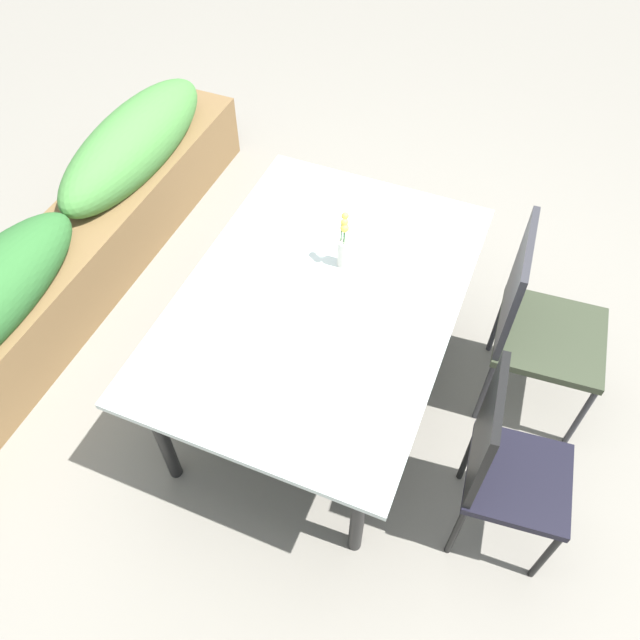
{
  "coord_description": "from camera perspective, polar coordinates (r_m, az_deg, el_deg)",
  "views": [
    {
      "loc": [
        -1.72,
        -0.77,
        2.79
      ],
      "look_at": [
        -0.06,
        -0.09,
        0.56
      ],
      "focal_mm": 35.26,
      "sensor_mm": 36.0,
      "label": 1
    }
  ],
  "objects": [
    {
      "name": "chair_near_left",
      "position": [
        2.58,
        16.32,
        -12.33
      ],
      "size": [
        0.44,
        0.44,
        1.0
      ],
      "rotation": [
        0.0,
        0.0,
        3.25
      ],
      "color": "black",
      "rests_on": "ground"
    },
    {
      "name": "chair_near_right",
      "position": [
        3.02,
        19.01,
        0.0
      ],
      "size": [
        0.52,
        0.52,
        1.02
      ],
      "rotation": [
        0.0,
        0.0,
        3.21
      ],
      "color": "#333B29",
      "rests_on": "ground"
    },
    {
      "name": "ground_plane",
      "position": [
        3.37,
        -0.97,
        -4.81
      ],
      "size": [
        12.0,
        12.0,
        0.0
      ],
      "primitive_type": "plane",
      "color": "gray"
    },
    {
      "name": "dining_table",
      "position": [
        2.77,
        -0.0,
        1.46
      ],
      "size": [
        1.67,
        1.17,
        0.74
      ],
      "color": "silver",
      "rests_on": "ground"
    },
    {
      "name": "flower_vase",
      "position": [
        2.77,
        2.19,
        6.74
      ],
      "size": [
        0.06,
        0.06,
        0.29
      ],
      "color": "silver",
      "rests_on": "dining_table"
    },
    {
      "name": "planter_box",
      "position": [
        3.78,
        -21.2,
        6.88
      ],
      "size": [
        2.99,
        0.46,
        0.75
      ],
      "color": "brown",
      "rests_on": "ground"
    }
  ]
}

